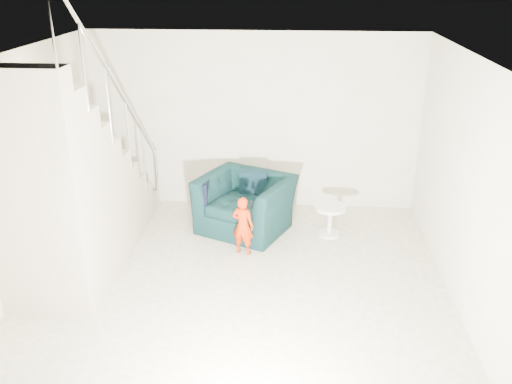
# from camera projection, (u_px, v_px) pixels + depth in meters

# --- Properties ---
(floor) EXTENTS (5.50, 5.50, 0.00)m
(floor) POSITION_uv_depth(u_px,v_px,m) (235.00, 300.00, 6.23)
(floor) COLOR gray
(floor) RESTS_ON ground
(ceiling) EXTENTS (5.50, 5.50, 0.00)m
(ceiling) POSITION_uv_depth(u_px,v_px,m) (231.00, 62.00, 5.19)
(ceiling) COLOR silver
(ceiling) RESTS_ON back_wall
(back_wall) EXTENTS (5.00, 0.00, 5.00)m
(back_wall) POSITION_uv_depth(u_px,v_px,m) (254.00, 122.00, 8.24)
(back_wall) COLOR #B2AA91
(back_wall) RESTS_ON floor
(front_wall) EXTENTS (5.00, 0.00, 5.00)m
(front_wall) POSITION_uv_depth(u_px,v_px,m) (179.00, 372.00, 3.18)
(front_wall) COLOR #B2AA91
(front_wall) RESTS_ON floor
(left_wall) EXTENTS (0.00, 5.50, 5.50)m
(left_wall) POSITION_uv_depth(u_px,v_px,m) (5.00, 185.00, 5.88)
(left_wall) COLOR #B2AA91
(left_wall) RESTS_ON floor
(right_wall) EXTENTS (0.00, 5.50, 5.50)m
(right_wall) POSITION_uv_depth(u_px,v_px,m) (476.00, 199.00, 5.53)
(right_wall) COLOR #B2AA91
(right_wall) RESTS_ON floor
(armchair) EXTENTS (1.54, 1.46, 0.79)m
(armchair) POSITION_uv_depth(u_px,v_px,m) (245.00, 204.00, 7.77)
(armchair) COLOR black
(armchair) RESTS_ON floor
(toddler) EXTENTS (0.34, 0.27, 0.81)m
(toddler) POSITION_uv_depth(u_px,v_px,m) (243.00, 226.00, 7.09)
(toddler) COLOR #A73205
(toddler) RESTS_ON floor
(side_table) EXTENTS (0.45, 0.45, 0.45)m
(side_table) POSITION_uv_depth(u_px,v_px,m) (330.00, 215.00, 7.63)
(side_table) COLOR silver
(side_table) RESTS_ON floor
(staircase) EXTENTS (1.02, 3.03, 3.62)m
(staircase) POSITION_uv_depth(u_px,v_px,m) (74.00, 200.00, 6.51)
(staircase) COLOR #ADA089
(staircase) RESTS_ON floor
(cushion) EXTENTS (0.40, 0.19, 0.39)m
(cushion) POSITION_uv_depth(u_px,v_px,m) (253.00, 182.00, 7.91)
(cushion) COLOR black
(cushion) RESTS_ON armchair
(throw) EXTENTS (0.05, 0.48, 0.54)m
(throw) POSITION_uv_depth(u_px,v_px,m) (208.00, 198.00, 7.72)
(throw) COLOR black
(throw) RESTS_ON armchair
(phone) EXTENTS (0.03, 0.05, 0.10)m
(phone) POSITION_uv_depth(u_px,v_px,m) (251.00, 205.00, 6.96)
(phone) COLOR black
(phone) RESTS_ON toddler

